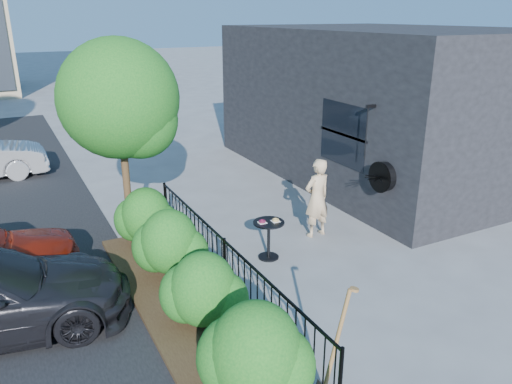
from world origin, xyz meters
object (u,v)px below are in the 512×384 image
woman (317,198)px  shovel (333,352)px  patio_tree (124,106)px  cafe_table (269,233)px

woman → shovel: (-2.45, -3.98, -0.18)m
patio_tree → shovel: (0.98, -5.30, -2.12)m
patio_tree → cafe_table: (2.07, -1.77, -2.25)m
cafe_table → shovel: bearing=-107.2°
patio_tree → cafe_table: bearing=-40.6°
shovel → patio_tree: bearing=100.5°
woman → shovel: 4.68m
patio_tree → shovel: patio_tree is taller
shovel → cafe_table: bearing=72.8°
cafe_table → woman: 1.47m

